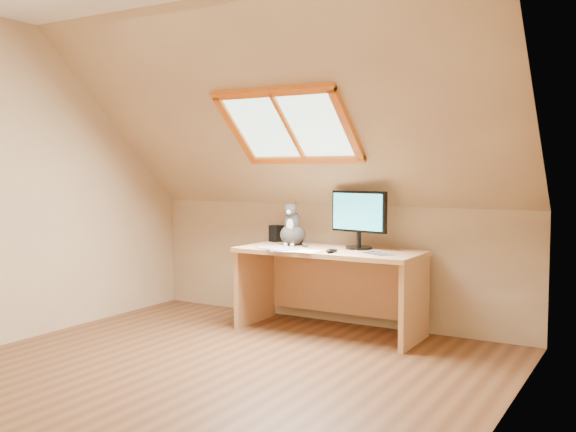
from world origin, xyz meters
The scene contains 10 objects.
ground centered at (0.00, 0.00, 0.00)m, with size 3.50×3.50×0.00m, color brown.
room_shell centered at (0.00, -0.09, 1.43)m, with size 3.52×3.52×2.41m.
desk centered at (0.17, 1.44, 0.46)m, with size 1.47×0.64×0.67m.
monitor centered at (0.37, 1.50, 0.93)m, with size 0.50×0.21×0.46m.
cat centered at (-0.21, 1.46, 0.80)m, with size 0.24×0.28×0.38m.
desk_speaker centered at (-0.47, 1.63, 0.74)m, with size 0.10×0.10×0.14m, color black.
graphics_tablet centered at (-0.18, 1.16, 0.68)m, with size 0.30×0.21×0.01m, color #B2B2B7.
mouse centered at (0.30, 1.16, 0.69)m, with size 0.06×0.11×0.03m, color black.
papers centered at (0.06, 1.12, 0.67)m, with size 0.33×0.27×0.00m.
cables centered at (0.53, 1.26, 0.67)m, with size 0.51×0.26×0.01m.
Camera 1 is at (2.43, -3.13, 1.28)m, focal length 40.00 mm.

